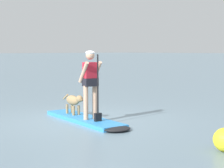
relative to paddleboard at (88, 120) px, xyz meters
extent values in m
plane|color=slate|center=(-0.22, 0.03, -0.05)|extent=(400.00, 400.00, 0.00)
cube|color=#338CD8|center=(-0.22, 0.03, 0.00)|extent=(3.02, 1.14, 0.10)
ellipsoid|color=black|center=(1.23, -0.19, 0.00)|extent=(0.66, 0.74, 0.10)
cylinder|color=tan|center=(0.12, 0.11, 0.48)|extent=(0.12, 0.12, 0.85)
cylinder|color=tan|center=(0.09, -0.14, 0.48)|extent=(0.12, 0.12, 0.85)
cube|color=black|center=(0.10, -0.02, 0.98)|extent=(0.27, 0.39, 0.20)
cube|color=#B21E2D|center=(0.10, -0.02, 1.19)|extent=(0.25, 0.37, 0.58)
sphere|color=tan|center=(0.10, -0.02, 1.65)|extent=(0.22, 0.22, 0.22)
ellipsoid|color=white|center=(0.10, -0.02, 1.71)|extent=(0.23, 0.23, 0.11)
cylinder|color=tan|center=(0.13, 0.17, 1.23)|extent=(0.43, 0.15, 0.54)
cylinder|color=tan|center=(0.08, -0.20, 1.23)|extent=(0.43, 0.15, 0.54)
cylinder|color=black|center=(0.45, -0.07, 0.86)|extent=(0.04, 0.04, 1.63)
cube|color=black|center=(0.45, -0.07, 0.15)|extent=(0.11, 0.19, 0.20)
ellipsoid|color=#997A51|center=(-0.81, 0.12, 0.43)|extent=(0.64, 0.31, 0.26)
ellipsoid|color=#997A51|center=(-0.44, 0.07, 0.51)|extent=(0.24, 0.19, 0.18)
ellipsoid|color=brown|center=(-0.33, 0.05, 0.49)|extent=(0.13, 0.10, 0.08)
cylinder|color=#997A51|center=(-1.21, 0.19, 0.48)|extent=(0.27, 0.09, 0.18)
cylinder|color=#997A51|center=(-0.61, 0.17, 0.17)|extent=(0.07, 0.07, 0.25)
cylinder|color=#997A51|center=(-0.64, 0.02, 0.17)|extent=(0.07, 0.07, 0.25)
cylinder|color=#997A51|center=(-0.98, 0.23, 0.17)|extent=(0.07, 0.07, 0.25)
cylinder|color=#997A51|center=(-1.00, 0.08, 0.17)|extent=(0.07, 0.07, 0.25)
camera|label=1|loc=(7.35, -6.08, 1.78)|focal=60.98mm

